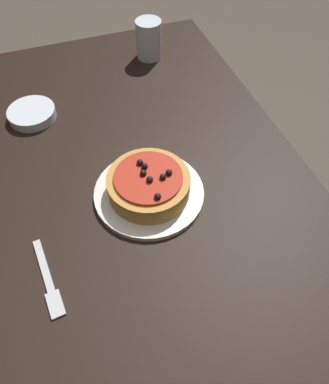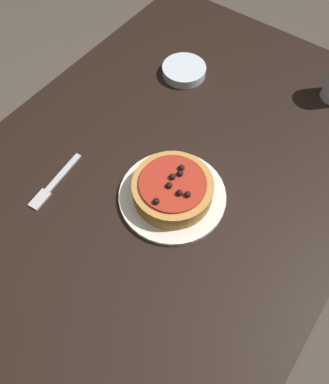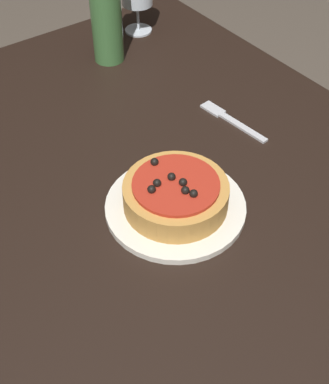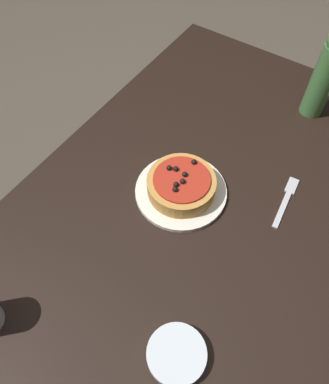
% 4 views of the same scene
% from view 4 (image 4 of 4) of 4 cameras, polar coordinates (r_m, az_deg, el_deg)
% --- Properties ---
extents(ground_plane, '(14.00, 14.00, 0.00)m').
position_cam_4_polar(ground_plane, '(1.64, 3.22, -15.47)').
color(ground_plane, '#4C4238').
extents(dining_table, '(1.37, 0.87, 0.74)m').
position_cam_4_polar(dining_table, '(1.05, 4.86, -4.16)').
color(dining_table, black).
rests_on(dining_table, ground_plane).
extents(dinner_plate, '(0.24, 0.24, 0.01)m').
position_cam_4_polar(dinner_plate, '(0.99, 2.57, 0.21)').
color(dinner_plate, silver).
rests_on(dinner_plate, dining_table).
extents(pizza, '(0.18, 0.18, 0.06)m').
position_cam_4_polar(pizza, '(0.96, 2.64, 1.24)').
color(pizza, '#BC843D').
rests_on(pizza, dinner_plate).
extents(wine_bottle, '(0.07, 0.07, 0.32)m').
position_cam_4_polar(wine_bottle, '(1.19, 23.52, 16.50)').
color(wine_bottle, '#3D6B38').
rests_on(wine_bottle, dining_table).
extents(side_bowl, '(0.12, 0.12, 0.03)m').
position_cam_4_polar(side_bowl, '(0.82, 1.85, -23.51)').
color(side_bowl, silver).
rests_on(side_bowl, dining_table).
extents(fork, '(0.17, 0.04, 0.00)m').
position_cam_4_polar(fork, '(1.03, 18.08, -0.98)').
color(fork, '#B7B7BC').
rests_on(fork, dining_table).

